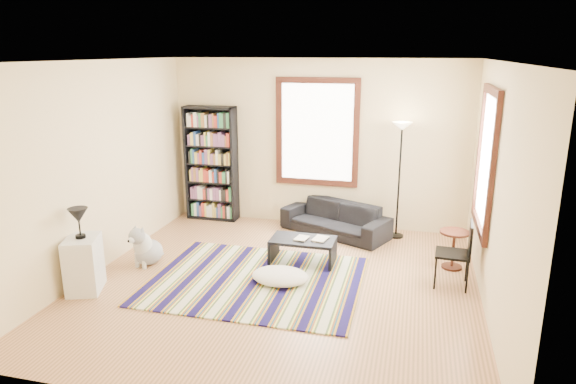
% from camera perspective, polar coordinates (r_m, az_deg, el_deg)
% --- Properties ---
extents(floor, '(5.00, 5.00, 0.10)m').
position_cam_1_polar(floor, '(6.77, -1.06, -10.54)').
color(floor, tan).
rests_on(floor, ground).
extents(ceiling, '(5.00, 5.00, 0.10)m').
position_cam_1_polar(ceiling, '(6.08, -1.20, 14.84)').
color(ceiling, white).
rests_on(ceiling, floor).
extents(wall_back, '(5.00, 0.10, 2.80)m').
position_cam_1_polar(wall_back, '(8.70, 3.33, 5.41)').
color(wall_back, beige).
rests_on(wall_back, floor).
extents(wall_front, '(5.00, 0.10, 2.80)m').
position_cam_1_polar(wall_front, '(3.98, -10.92, -7.21)').
color(wall_front, beige).
rests_on(wall_front, floor).
extents(wall_left, '(0.10, 5.00, 2.80)m').
position_cam_1_polar(wall_left, '(7.35, -20.70, 2.55)').
color(wall_left, beige).
rests_on(wall_left, floor).
extents(wall_right, '(0.10, 5.00, 2.80)m').
position_cam_1_polar(wall_right, '(6.13, 22.54, -0.07)').
color(wall_right, beige).
rests_on(wall_right, floor).
extents(window_back, '(1.20, 0.06, 1.60)m').
position_cam_1_polar(window_back, '(8.59, 3.25, 6.63)').
color(window_back, white).
rests_on(window_back, wall_back).
extents(window_right, '(0.06, 1.20, 1.60)m').
position_cam_1_polar(window_right, '(6.85, 21.17, 3.33)').
color(window_right, white).
rests_on(window_right, wall_right).
extents(rug, '(2.72, 2.17, 0.02)m').
position_cam_1_polar(rug, '(6.83, -3.60, -9.75)').
color(rug, '#120C3E').
rests_on(rug, floor).
extents(sofa, '(1.90, 1.35, 0.52)m').
position_cam_1_polar(sofa, '(8.43, 5.26, -2.97)').
color(sofa, black).
rests_on(sofa, floor).
extents(bookshelf, '(0.90, 0.30, 2.00)m').
position_cam_1_polar(bookshelf, '(9.09, -8.51, 3.13)').
color(bookshelf, black).
rests_on(bookshelf, floor).
extents(coffee_table, '(1.02, 0.78, 0.36)m').
position_cam_1_polar(coffee_table, '(7.31, 1.66, -6.54)').
color(coffee_table, black).
rests_on(coffee_table, floor).
extents(book_a, '(0.20, 0.25, 0.02)m').
position_cam_1_polar(book_a, '(7.26, 0.90, -5.07)').
color(book_a, beige).
rests_on(book_a, coffee_table).
extents(book_b, '(0.23, 0.28, 0.02)m').
position_cam_1_polar(book_b, '(7.25, 2.92, -5.11)').
color(book_b, beige).
rests_on(book_b, coffee_table).
extents(floor_cushion, '(0.83, 0.68, 0.19)m').
position_cam_1_polar(floor_cushion, '(6.73, -0.88, -9.32)').
color(floor_cushion, white).
rests_on(floor_cushion, floor).
extents(floor_lamp, '(0.37, 0.37, 1.86)m').
position_cam_1_polar(floor_lamp, '(8.26, 12.23, 1.19)').
color(floor_lamp, black).
rests_on(floor_lamp, floor).
extents(side_table, '(0.46, 0.46, 0.54)m').
position_cam_1_polar(side_table, '(7.45, 17.88, -6.12)').
color(side_table, '#401610').
rests_on(side_table, floor).
extents(folding_chair, '(0.44, 0.42, 0.86)m').
position_cam_1_polar(folding_chair, '(6.86, 17.82, -6.57)').
color(folding_chair, black).
rests_on(folding_chair, floor).
extents(white_cabinet, '(0.53, 0.60, 0.70)m').
position_cam_1_polar(white_cabinet, '(6.92, -21.74, -7.47)').
color(white_cabinet, silver).
rests_on(white_cabinet, floor).
extents(table_lamp, '(0.30, 0.30, 0.38)m').
position_cam_1_polar(table_lamp, '(6.74, -22.20, -3.23)').
color(table_lamp, black).
rests_on(table_lamp, white_cabinet).
extents(dog, '(0.54, 0.67, 0.58)m').
position_cam_1_polar(dog, '(7.49, -15.27, -5.63)').
color(dog, silver).
rests_on(dog, floor).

